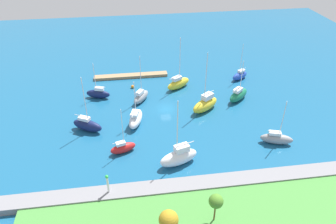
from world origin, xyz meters
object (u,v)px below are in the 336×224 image
Objects in this scene: sailboat_blue_off_beacon at (240,75)px; sailboat_navy_lone_north at (98,93)px; sailboat_white_along_channel at (179,157)px; park_tree_east at (169,220)px; sailboat_red_far_north at (123,148)px; sailboat_white_center_basin at (136,119)px; sailboat_gray_far_south at (141,97)px; park_tree_center at (216,201)px; pier_dock at (131,76)px; harbor_beacon at (108,182)px; sailboat_green_lone_south at (238,95)px; sailboat_gray_near_pier at (276,138)px; sailboat_navy_outer_mooring at (87,125)px; mooring_buoy_orange at (133,87)px; sailboat_yellow_east_end at (178,83)px; sailboat_yellow_west_end at (205,104)px.

sailboat_navy_lone_north is (39.26, 4.94, 0.09)m from sailboat_blue_off_beacon.
sailboat_blue_off_beacon is 39.87m from sailboat_white_along_channel.
park_tree_east is 0.56× the size of sailboat_red_far_north.
sailboat_white_center_basin is at bearing -80.55° from sailboat_white_along_channel.
sailboat_blue_off_beacon is at bearing -40.71° from sailboat_gray_far_south.
sailboat_navy_lone_north is at bearing -65.44° from park_tree_center.
harbor_beacon reaches higher than pier_dock.
harbor_beacon is 42.56m from sailboat_green_lone_south.
sailboat_gray_near_pier is 0.96× the size of sailboat_blue_off_beacon.
harbor_beacon is at bearing -49.57° from park_tree_east.
sailboat_gray_far_south reaches higher than sailboat_red_far_north.
sailboat_green_lone_south reaches higher than sailboat_red_far_north.
sailboat_blue_off_beacon is at bearing 103.80° from sailboat_gray_near_pier.
sailboat_gray_near_pier is at bearing 171.57° from sailboat_white_along_channel.
sailboat_red_far_north is at bearing -102.79° from harbor_beacon.
harbor_beacon is 0.29× the size of sailboat_navy_outer_mooring.
sailboat_white_along_channel is at bearing -153.35° from harbor_beacon.
sailboat_white_center_basin is (-5.72, -20.95, -1.95)m from harbor_beacon.
mooring_buoy_orange is (-3.20, -26.54, -0.67)m from sailboat_red_far_north.
sailboat_gray_far_south is at bearing -103.87° from harbor_beacon.
sailboat_gray_near_pier is 30.44m from sailboat_white_center_basin.
sailboat_white_center_basin reaches higher than mooring_buoy_orange.
sailboat_gray_far_south reaches higher than harbor_beacon.
harbor_beacon is 35.56m from sailboat_gray_near_pier.
pier_dock is 45.15m from harbor_beacon.
pier_dock is at bearing 17.33° from sailboat_white_center_basin.
mooring_buoy_orange is (-5.82, -38.07, -3.01)m from harbor_beacon.
sailboat_navy_outer_mooring is at bearing -53.09° from park_tree_center.
sailboat_white_along_channel reaches higher than mooring_buoy_orange.
sailboat_red_far_north is at bearing -74.45° from park_tree_east.
park_tree_east is (-2.97, 54.84, 4.78)m from pier_dock.
park_tree_center is 0.49× the size of sailboat_blue_off_beacon.
sailboat_red_far_north is 0.95× the size of sailboat_green_lone_south.
sailboat_green_lone_south is (-26.28, -7.04, -0.04)m from sailboat_white_center_basin.
park_tree_center is at bearing -125.69° from sailboat_yellow_east_end.
sailboat_yellow_west_end reaches higher than sailboat_navy_lone_north.
sailboat_gray_near_pier is 33.75m from sailboat_gray_far_south.
sailboat_blue_off_beacon reaches higher than sailboat_white_center_basin.
sailboat_white_center_basin is (-10.58, -0.90, 0.04)m from sailboat_navy_outer_mooring.
sailboat_white_center_basin is (2.93, -31.11, -3.68)m from park_tree_east.
harbor_beacon is 0.37× the size of sailboat_gray_near_pier.
park_tree_east is at bearing 29.96° from sailboat_blue_off_beacon.
sailboat_white_center_basin reaches higher than sailboat_red_far_north.
sailboat_navy_lone_north is at bearing 24.25° from mooring_buoy_orange.
sailboat_gray_far_south is (-5.00, -19.31, 0.20)m from sailboat_red_far_north.
park_tree_east is 22.88m from sailboat_red_far_north.
sailboat_blue_off_beacon is at bearing -119.24° from park_tree_east.
pier_dock is 2.08× the size of sailboat_red_far_north.
harbor_beacon is 12.06m from sailboat_red_far_north.
sailboat_white_center_basin reaches higher than park_tree_center.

